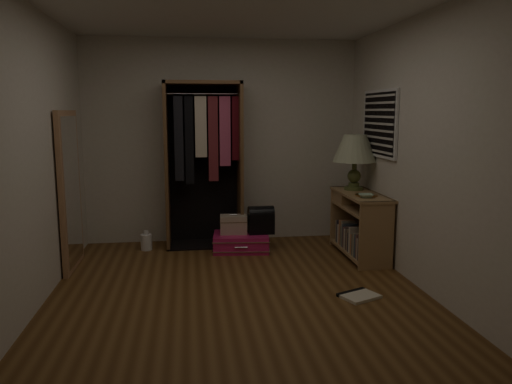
# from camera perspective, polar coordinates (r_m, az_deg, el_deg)

# --- Properties ---
(ground) EXTENTS (4.00, 4.00, 0.00)m
(ground) POSITION_cam_1_polar(r_m,az_deg,el_deg) (4.81, -2.04, -11.35)
(ground) COLOR brown
(ground) RESTS_ON ground
(room_walls) EXTENTS (3.52, 4.02, 2.60)m
(room_walls) POSITION_cam_1_polar(r_m,az_deg,el_deg) (4.56, -1.26, 6.82)
(room_walls) COLOR beige
(room_walls) RESTS_ON ground
(console_bookshelf) EXTENTS (0.42, 1.12, 0.75)m
(console_bookshelf) POSITION_cam_1_polar(r_m,az_deg,el_deg) (6.01, 11.66, -3.45)
(console_bookshelf) COLOR #9A754A
(console_bookshelf) RESTS_ON ground
(open_wardrobe) EXTENTS (0.97, 0.50, 2.05)m
(open_wardrobe) POSITION_cam_1_polar(r_m,az_deg,el_deg) (6.28, -5.96, 4.70)
(open_wardrobe) COLOR brown
(open_wardrobe) RESTS_ON ground
(floor_mirror) EXTENTS (0.06, 0.80, 1.70)m
(floor_mirror) POSITION_cam_1_polar(r_m,az_deg,el_deg) (5.69, -20.49, 0.14)
(floor_mirror) COLOR #AA7852
(floor_mirror) RESTS_ON ground
(pink_suitcase) EXTENTS (0.73, 0.56, 0.21)m
(pink_suitcase) POSITION_cam_1_polar(r_m,az_deg,el_deg) (6.14, -1.73, -5.74)
(pink_suitcase) COLOR #BF1757
(pink_suitcase) RESTS_ON ground
(train_case) EXTENTS (0.34, 0.25, 0.24)m
(train_case) POSITION_cam_1_polar(r_m,az_deg,el_deg) (6.12, -2.59, -3.70)
(train_case) COLOR tan
(train_case) RESTS_ON pink_suitcase
(black_bag) EXTENTS (0.31, 0.21, 0.34)m
(black_bag) POSITION_cam_1_polar(r_m,az_deg,el_deg) (6.11, 0.57, -3.13)
(black_bag) COLOR black
(black_bag) RESTS_ON pink_suitcase
(table_lamp) EXTENTS (0.55, 0.55, 0.66)m
(table_lamp) POSITION_cam_1_polar(r_m,az_deg,el_deg) (6.10, 11.24, 4.77)
(table_lamp) COLOR #485328
(table_lamp) RESTS_ON console_bookshelf
(brass_tray) EXTENTS (0.30, 0.30, 0.01)m
(brass_tray) POSITION_cam_1_polar(r_m,az_deg,el_deg) (5.75, 12.50, -0.34)
(brass_tray) COLOR #A67640
(brass_tray) RESTS_ON console_bookshelf
(ceramic_bowl) EXTENTS (0.19, 0.19, 0.04)m
(ceramic_bowl) POSITION_cam_1_polar(r_m,az_deg,el_deg) (5.62, 12.46, -0.43)
(ceramic_bowl) COLOR #99B89C
(ceramic_bowl) RESTS_ON console_bookshelf
(white_jug) EXTENTS (0.18, 0.18, 0.24)m
(white_jug) POSITION_cam_1_polar(r_m,az_deg,el_deg) (6.31, -12.41, -5.57)
(white_jug) COLOR silver
(white_jug) RESTS_ON ground
(floor_book) EXTENTS (0.41, 0.37, 0.03)m
(floor_book) POSITION_cam_1_polar(r_m,az_deg,el_deg) (4.79, 11.57, -11.49)
(floor_book) COLOR beige
(floor_book) RESTS_ON ground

